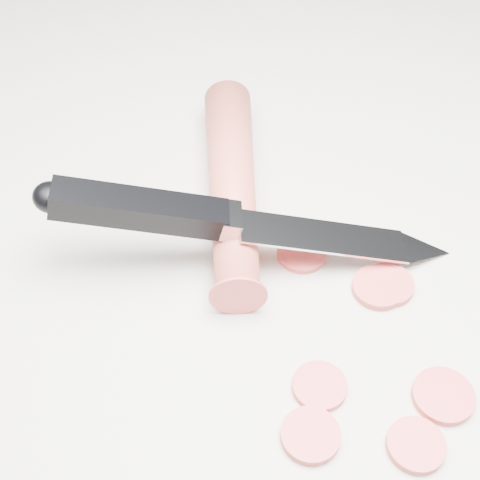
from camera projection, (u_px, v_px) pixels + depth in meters
name	position (u px, v px, depth m)	size (l,w,h in m)	color
ground	(316.00, 285.00, 0.47)	(2.40, 2.40, 0.00)	beige
carrot	(232.00, 185.00, 0.50)	(0.03, 0.03, 0.21)	#D24A3C
carrot_slice_0	(310.00, 435.00, 0.39)	(0.04, 0.04, 0.01)	#E24041
carrot_slice_1	(443.00, 396.00, 0.41)	(0.04, 0.04, 0.01)	#E24041
carrot_slice_2	(319.00, 386.00, 0.41)	(0.03, 0.03, 0.01)	#E24041
carrot_slice_3	(388.00, 285.00, 0.46)	(0.04, 0.04, 0.01)	#E24041
carrot_slice_4	(378.00, 288.00, 0.46)	(0.04, 0.04, 0.01)	#E24041
carrot_slice_5	(302.00, 252.00, 0.48)	(0.04, 0.04, 0.01)	#E24041
carrot_slice_6	(416.00, 445.00, 0.39)	(0.03, 0.03, 0.01)	#E24041
kitchen_knife	(254.00, 220.00, 0.45)	(0.27, 0.15, 0.08)	#B7BABE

